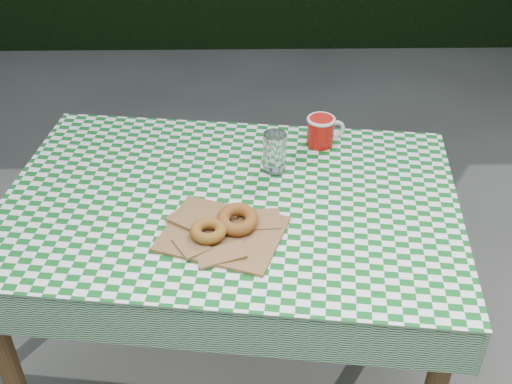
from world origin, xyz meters
The scene contains 8 objects.
ground centered at (0.00, 0.00, 0.00)m, with size 60.00×60.00×0.00m, color #494A45.
table centered at (0.17, -0.03, 0.38)m, with size 1.31×0.88×0.75m, color brown.
tablecloth centered at (0.17, -0.03, 0.75)m, with size 1.33×0.90×0.01m, color #0E5C1E.
paper_bag centered at (0.15, -0.20, 0.76)m, with size 0.31×0.25×0.02m, color brown.
bagel_front centered at (0.12, -0.22, 0.79)m, with size 0.10×0.10×0.03m, color olive.
bagel_back centered at (0.19, -0.18, 0.79)m, with size 0.11×0.11×0.04m, color brown.
coffee_mug centered at (0.46, 0.27, 0.81)m, with size 0.18×0.18×0.10m, color #AD110B, non-canonical shape.
drinking_glass centered at (0.31, 0.11, 0.82)m, with size 0.07×0.07×0.13m, color white.
Camera 1 is at (0.22, -1.53, 1.85)m, focal length 44.15 mm.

